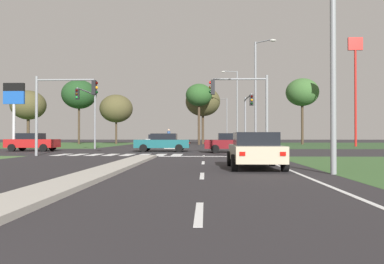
{
  "coord_description": "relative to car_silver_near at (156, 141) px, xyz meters",
  "views": [
    {
      "loc": [
        3.61,
        -1.12,
        1.32
      ],
      "look_at": [
        2.58,
        27.63,
        1.62
      ],
      "focal_mm": 35.19,
      "sensor_mm": 36.0,
      "label": 1
    }
  ],
  "objects": [
    {
      "name": "ground_plane",
      "position": [
        2.2,
        -13.08,
        -0.76
      ],
      "size": [
        200.0,
        200.0,
        0.0
      ],
      "primitive_type": "plane",
      "color": "#282628"
    },
    {
      "name": "grass_verge_far_left",
      "position": [
        -23.3,
        11.42,
        -0.76
      ],
      "size": [
        35.0,
        35.0,
        0.01
      ],
      "primitive_type": "cube",
      "color": "#385B2D",
      "rests_on": "ground"
    },
    {
      "name": "grass_verge_far_right",
      "position": [
        27.7,
        11.42,
        -0.76
      ],
      "size": [
        35.0,
        35.0,
        0.01
      ],
      "primitive_type": "cube",
      "color": "#2D4C28",
      "rests_on": "ground"
    },
    {
      "name": "median_island_near",
      "position": [
        2.2,
        -32.08,
        -0.69
      ],
      "size": [
        1.2,
        22.0,
        0.14
      ],
      "primitive_type": "cube",
      "color": "#ADA89E",
      "rests_on": "ground"
    },
    {
      "name": "median_island_far",
      "position": [
        2.2,
        11.92,
        -0.69
      ],
      "size": [
        1.2,
        36.0,
        0.14
      ],
      "primitive_type": "cube",
      "color": "#ADA89E",
      "rests_on": "ground"
    },
    {
      "name": "lane_dash_near",
      "position": [
        5.7,
        -37.78,
        -0.76
      ],
      "size": [
        0.14,
        2.0,
        0.01
      ],
      "primitive_type": "cube",
      "color": "silver",
      "rests_on": "ground"
    },
    {
      "name": "lane_dash_second",
      "position": [
        5.7,
        -31.78,
        -0.76
      ],
      "size": [
        0.14,
        2.0,
        0.01
      ],
      "primitive_type": "cube",
      "color": "silver",
      "rests_on": "ground"
    },
    {
      "name": "lane_dash_third",
      "position": [
        5.7,
        -25.78,
        -0.76
      ],
      "size": [
        0.14,
        2.0,
        0.01
      ],
      "primitive_type": "cube",
      "color": "silver",
      "rests_on": "ground"
    },
    {
      "name": "lane_dash_fourth",
      "position": [
        5.7,
        -19.78,
        -0.76
      ],
      "size": [
        0.14,
        2.0,
        0.01
      ],
      "primitive_type": "cube",
      "color": "silver",
      "rests_on": "ground"
    },
    {
      "name": "edge_line_right",
      "position": [
        9.05,
        -31.08,
        -0.76
      ],
      "size": [
        0.14,
        24.0,
        0.01
      ],
      "primitive_type": "cube",
      "color": "silver",
      "rests_on": "ground"
    },
    {
      "name": "stop_bar_near",
      "position": [
        6.0,
        -20.08,
        -0.76
      ],
      "size": [
        6.4,
        0.5,
        0.01
      ],
      "primitive_type": "cube",
      "color": "silver",
      "rests_on": "ground"
    },
    {
      "name": "crosswalk_bar_near",
      "position": [
        -4.2,
        -18.28,
        -0.76
      ],
      "size": [
        0.7,
        2.8,
        0.01
      ],
      "primitive_type": "cube",
      "color": "silver",
      "rests_on": "ground"
    },
    {
      "name": "crosswalk_bar_second",
      "position": [
        -3.05,
        -18.28,
        -0.76
      ],
      "size": [
        0.7,
        2.8,
        0.01
      ],
      "primitive_type": "cube",
      "color": "silver",
      "rests_on": "ground"
    },
    {
      "name": "crosswalk_bar_third",
      "position": [
        -1.9,
        -18.28,
        -0.76
      ],
      "size": [
        0.7,
        2.8,
        0.01
      ],
      "primitive_type": "cube",
      "color": "silver",
      "rests_on": "ground"
    },
    {
      "name": "crosswalk_bar_fourth",
      "position": [
        -0.75,
        -18.28,
        -0.76
      ],
      "size": [
        0.7,
        2.8,
        0.01
      ],
      "primitive_type": "cube",
      "color": "silver",
      "rests_on": "ground"
    },
    {
      "name": "crosswalk_bar_fifth",
      "position": [
        0.4,
        -18.28,
        -0.76
      ],
      "size": [
        0.7,
        2.8,
        0.01
      ],
      "primitive_type": "cube",
      "color": "silver",
      "rests_on": "ground"
    },
    {
      "name": "crosswalk_bar_sixth",
      "position": [
        1.55,
        -18.28,
        -0.76
      ],
      "size": [
        0.7,
        2.8,
        0.01
      ],
      "primitive_type": "cube",
      "color": "silver",
      "rests_on": "ground"
    },
    {
      "name": "crosswalk_bar_seventh",
      "position": [
        2.7,
        -18.28,
        -0.76
      ],
      "size": [
        0.7,
        2.8,
        0.01
      ],
      "primitive_type": "cube",
      "color": "silver",
      "rests_on": "ground"
    },
    {
      "name": "crosswalk_bar_eighth",
      "position": [
        3.85,
        -18.28,
        -0.76
      ],
      "size": [
        0.7,
        2.8,
        0.01
      ],
      "primitive_type": "cube",
      "color": "silver",
      "rests_on": "ground"
    },
    {
      "name": "car_silver_near",
      "position": [
        0.0,
        0.0,
        0.0
      ],
      "size": [
        2.03,
        4.43,
        1.48
      ],
      "rotation": [
        0.0,
        0.0,
        3.14
      ],
      "color": "#B7B7BC",
      "rests_on": "ground"
    },
    {
      "name": "car_maroon_second",
      "position": [
        7.99,
        -14.39,
        0.02
      ],
      "size": [
        4.59,
        2.0,
        1.53
      ],
      "rotation": [
        0.0,
        0.0,
        -1.57
      ],
      "color": "maroon",
      "rests_on": "ground"
    },
    {
      "name": "car_beige_third",
      "position": [
        7.81,
        -28.93,
        -0.01
      ],
      "size": [
        2.08,
        4.16,
        1.46
      ],
      "color": "#BCAD8E",
      "rests_on": "ground"
    },
    {
      "name": "car_red_fourth",
      "position": [
        -9.14,
        -12.28,
        0.03
      ],
      "size": [
        4.27,
        2.05,
        1.55
      ],
      "rotation": [
        0.0,
        0.0,
        -1.57
      ],
      "color": "#A31919",
      "rests_on": "ground"
    },
    {
      "name": "car_teal_fifth",
      "position": [
        2.22,
        -12.65,
        0.02
      ],
      "size": [
        4.61,
        2.07,
        1.52
      ],
      "rotation": [
        0.0,
        0.0,
        1.57
      ],
      "color": "#19565B",
      "rests_on": "ground"
    },
    {
      "name": "traffic_signal_near_left",
      "position": [
        -3.85,
        -19.68,
        2.87
      ],
      "size": [
        4.21,
        0.32,
        5.28
      ],
      "color": "gray",
      "rests_on": "ground"
    },
    {
      "name": "traffic_signal_far_right",
      "position": [
        9.8,
        -8.56,
        2.88
      ],
      "size": [
        0.32,
        5.46,
        5.19
      ],
      "color": "gray",
      "rests_on": "ground"
    },
    {
      "name": "traffic_signal_near_right",
      "position": [
        8.4,
        -19.68,
        2.84
      ],
      "size": [
        3.85,
        0.32,
        5.27
      ],
      "color": "gray",
      "rests_on": "ground"
    },
    {
      "name": "traffic_signal_far_left",
      "position": [
        -5.4,
        -8.53,
        3.25
      ],
      "size": [
        0.32,
        5.63,
        5.75
      ],
      "color": "gray",
      "rests_on": "ground"
    },
    {
      "name": "street_lamp_near",
      "position": [
        10.06,
        -31.09,
        5.17
      ],
      "size": [
        2.16,
        0.61,
        10.78
      ],
      "color": "gray",
      "rests_on": "ground"
    },
    {
      "name": "street_lamp_second",
      "position": [
        10.33,
        -11.19,
        4.56
      ],
      "size": [
        1.69,
        1.5,
        9.59
      ],
      "color": "gray",
      "rests_on": "ground"
    },
    {
      "name": "street_lamp_third",
      "position": [
        10.03,
        7.95,
        4.95
      ],
      "size": [
        2.35,
        0.89,
        10.31
      ],
      "color": "gray",
      "rests_on": "ground"
    },
    {
      "name": "street_lamp_fourth",
      "position": [
        10.03,
        32.88,
        4.28
      ],
      "size": [
        2.13,
        1.32,
        9.0
      ],
      "color": "gray",
      "rests_on": "ground"
    },
    {
      "name": "pedestrian_at_median",
      "position": [
        1.95,
        -4.71,
        0.54
      ],
      "size": [
        0.34,
        0.34,
        1.91
      ],
      "rotation": [
        0.0,
        0.0,
        1.13
      ],
      "color": "#335184",
      "rests_on": "median_island_far"
    },
    {
      "name": "fastfood_pole_sign",
      "position": [
        24.52,
        3.28,
        9.0
      ],
      "size": [
        1.8,
        0.4,
        13.61
      ],
      "color": "red",
      "rests_on": "ground"
    },
    {
      "name": "fuel_price_totem",
      "position": [
        -10.53,
        -12.73,
        3.5
      ],
      "size": [
        1.8,
        0.24,
        5.84
      ],
      "color": "silver",
      "rests_on": "ground"
    },
    {
      "name": "treeline_near",
      "position": [
        -21.18,
        12.07,
        5.23
      ],
      "size": [
        5.24,
        5.24,
        8.24
      ],
      "color": "#423323",
      "rests_on": "ground"
    },
    {
      "name": "treeline_second",
      "position": [
        -14.57,
        15.64,
        7.24
      ],
      "size": [
        5.51,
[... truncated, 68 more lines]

